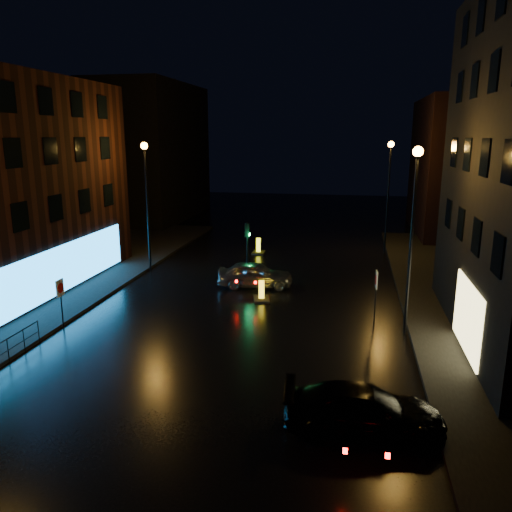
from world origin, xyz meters
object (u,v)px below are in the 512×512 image
object	(u,v)px
bollard_near	(261,296)
bollard_far	(258,250)
road_sign_left	(60,292)
silver_hatchback	(255,274)
road_sign_right	(376,284)
traffic_signal	(247,268)
dark_sedan	(364,410)

from	to	relation	value
bollard_near	bollard_far	size ratio (longest dim) A/B	1.04
road_sign_left	silver_hatchback	bearing A→B (deg)	46.57
silver_hatchback	bollard_far	world-z (taller)	silver_hatchback
road_sign_right	bollard_far	bearing A→B (deg)	-60.74
traffic_signal	dark_sedan	size ratio (longest dim) A/B	0.71
silver_hatchback	dark_sedan	size ratio (longest dim) A/B	0.91
dark_sedan	bollard_near	world-z (taller)	dark_sedan
silver_hatchback	dark_sedan	xyz separation A→B (m)	(6.08, -14.02, -0.05)
bollard_near	road_sign_left	size ratio (longest dim) A/B	0.59
road_sign_left	road_sign_right	bearing A→B (deg)	13.67
silver_hatchback	road_sign_left	xyz separation A→B (m)	(-7.56, -8.18, 1.02)
bollard_near	traffic_signal	bearing A→B (deg)	98.38
silver_hatchback	dark_sedan	distance (m)	15.28
silver_hatchback	road_sign_right	distance (m)	8.22
dark_sedan	road_sign_right	xyz separation A→B (m)	(0.69, 9.50, 1.19)
bollard_far	road_sign_right	size ratio (longest dim) A/B	0.54
bollard_far	road_sign_left	world-z (taller)	road_sign_left
traffic_signal	road_sign_left	xyz separation A→B (m)	(-6.64, -10.36, 1.28)
road_sign_right	traffic_signal	bearing A→B (deg)	-43.81
bollard_near	road_sign_left	world-z (taller)	road_sign_left
bollard_far	road_sign_left	distance (m)	17.88
silver_hatchback	road_sign_right	bearing A→B (deg)	-131.69
road_sign_left	road_sign_right	distance (m)	14.79
bollard_near	road_sign_left	distance (m)	10.32
bollard_near	bollard_far	bearing A→B (deg)	88.86
traffic_signal	bollard_near	size ratio (longest dim) A/B	2.45
traffic_signal	road_sign_right	world-z (taller)	traffic_signal
bollard_far	road_sign_left	size ratio (longest dim) A/B	0.57
dark_sedan	road_sign_left	world-z (taller)	road_sign_left
bollard_near	road_sign_left	bearing A→B (deg)	-157.71
traffic_signal	road_sign_left	world-z (taller)	traffic_signal
traffic_signal	bollard_near	distance (m)	4.85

